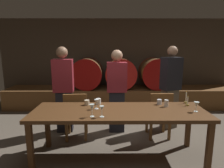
{
  "coord_description": "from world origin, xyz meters",
  "views": [
    {
      "loc": [
        -0.31,
        -2.68,
        1.68
      ],
      "look_at": [
        -0.28,
        0.54,
        1.06
      ],
      "focal_mm": 30.89,
      "sensor_mm": 36.0,
      "label": 1
    }
  ],
  "objects_px": {
    "wine_barrel_left": "(87,73)",
    "chair_right": "(159,113)",
    "wine_glass_center_left": "(96,102)",
    "wine_barrel_center": "(121,73)",
    "wine_barrel_right": "(155,73)",
    "wine_glass_far_right": "(196,105)",
    "dining_table": "(119,115)",
    "chair_left": "(76,114)",
    "guest_left": "(64,89)",
    "cup_center_left": "(98,101)",
    "candle_left": "(187,103)",
    "cup_center_right": "(159,102)",
    "cup_far_left": "(87,103)",
    "cup_far_right": "(166,103)",
    "wine_glass_far_left": "(92,107)",
    "guest_center": "(117,91)",
    "guest_right": "(170,87)",
    "wine_glass_center_right": "(102,109)",
    "candle_right": "(186,100)"
  },
  "relations": [
    {
      "from": "guest_left",
      "to": "cup_center_left",
      "type": "height_order",
      "value": "guest_left"
    },
    {
      "from": "wine_glass_far_left",
      "to": "cup_center_left",
      "type": "relative_size",
      "value": 1.87
    },
    {
      "from": "wine_barrel_left",
      "to": "dining_table",
      "type": "relative_size",
      "value": 0.33
    },
    {
      "from": "guest_left",
      "to": "cup_center_left",
      "type": "xyz_separation_m",
      "value": [
        0.72,
        -0.68,
        -0.05
      ]
    },
    {
      "from": "candle_right",
      "to": "wine_glass_center_right",
      "type": "bearing_deg",
      "value": -155.47
    },
    {
      "from": "chair_left",
      "to": "guest_left",
      "type": "xyz_separation_m",
      "value": [
        -0.29,
        0.36,
        0.38
      ]
    },
    {
      "from": "candle_left",
      "to": "wine_glass_center_left",
      "type": "height_order",
      "value": "candle_left"
    },
    {
      "from": "candle_left",
      "to": "cup_center_right",
      "type": "distance_m",
      "value": 0.43
    },
    {
      "from": "wine_glass_far_right",
      "to": "dining_table",
      "type": "bearing_deg",
      "value": 176.29
    },
    {
      "from": "guest_left",
      "to": "candle_left",
      "type": "relative_size",
      "value": 9.9
    },
    {
      "from": "wine_barrel_right",
      "to": "wine_barrel_left",
      "type": "bearing_deg",
      "value": 180.0
    },
    {
      "from": "wine_barrel_center",
      "to": "chair_left",
      "type": "relative_size",
      "value": 0.95
    },
    {
      "from": "dining_table",
      "to": "guest_right",
      "type": "relative_size",
      "value": 1.49
    },
    {
      "from": "wine_barrel_left",
      "to": "cup_far_left",
      "type": "height_order",
      "value": "wine_barrel_left"
    },
    {
      "from": "chair_left",
      "to": "wine_glass_far_left",
      "type": "height_order",
      "value": "wine_glass_far_left"
    },
    {
      "from": "wine_glass_center_left",
      "to": "wine_glass_far_right",
      "type": "distance_m",
      "value": 1.44
    },
    {
      "from": "guest_left",
      "to": "chair_left",
      "type": "bearing_deg",
      "value": 124.81
    },
    {
      "from": "chair_right",
      "to": "cup_far_left",
      "type": "height_order",
      "value": "chair_right"
    },
    {
      "from": "guest_center",
      "to": "cup_far_left",
      "type": "distance_m",
      "value": 0.88
    },
    {
      "from": "wine_barrel_center",
      "to": "candle_left",
      "type": "distance_m",
      "value": 2.59
    },
    {
      "from": "chair_right",
      "to": "wine_glass_center_left",
      "type": "height_order",
      "value": "wine_glass_center_left"
    },
    {
      "from": "wine_barrel_center",
      "to": "wine_glass_center_right",
      "type": "xyz_separation_m",
      "value": [
        -0.4,
        -2.89,
        -0.08
      ]
    },
    {
      "from": "wine_barrel_right",
      "to": "cup_far_right",
      "type": "distance_m",
      "value": 2.5
    },
    {
      "from": "wine_glass_far_left",
      "to": "chair_right",
      "type": "bearing_deg",
      "value": 38.94
    },
    {
      "from": "wine_barrel_right",
      "to": "guest_center",
      "type": "bearing_deg",
      "value": -124.54
    },
    {
      "from": "chair_right",
      "to": "guest_left",
      "type": "xyz_separation_m",
      "value": [
        -1.82,
        0.33,
        0.38
      ]
    },
    {
      "from": "dining_table",
      "to": "cup_far_right",
      "type": "height_order",
      "value": "cup_far_right"
    },
    {
      "from": "dining_table",
      "to": "cup_far_left",
      "type": "xyz_separation_m",
      "value": [
        -0.5,
        0.26,
        0.11
      ]
    },
    {
      "from": "wine_barrel_right",
      "to": "wine_glass_far_right",
      "type": "relative_size",
      "value": 5.79
    },
    {
      "from": "cup_far_right",
      "to": "wine_barrel_center",
      "type": "bearing_deg",
      "value": 103.28
    },
    {
      "from": "wine_barrel_center",
      "to": "cup_center_right",
      "type": "relative_size",
      "value": 10.18
    },
    {
      "from": "wine_barrel_right",
      "to": "wine_glass_center_left",
      "type": "distance_m",
      "value": 2.94
    },
    {
      "from": "guest_center",
      "to": "cup_center_left",
      "type": "relative_size",
      "value": 17.66
    },
    {
      "from": "wine_barrel_left",
      "to": "chair_right",
      "type": "height_order",
      "value": "wine_barrel_left"
    },
    {
      "from": "guest_center",
      "to": "wine_glass_far_right",
      "type": "distance_m",
      "value": 1.53
    },
    {
      "from": "cup_center_right",
      "to": "wine_barrel_center",
      "type": "bearing_deg",
      "value": 102.13
    },
    {
      "from": "guest_left",
      "to": "wine_glass_far_left",
      "type": "bearing_deg",
      "value": 114.04
    },
    {
      "from": "wine_barrel_right",
      "to": "guest_right",
      "type": "height_order",
      "value": "guest_right"
    },
    {
      "from": "wine_barrel_right",
      "to": "cup_far_left",
      "type": "distance_m",
      "value": 2.87
    },
    {
      "from": "candle_right",
      "to": "guest_right",
      "type": "bearing_deg",
      "value": 90.88
    },
    {
      "from": "wine_barrel_left",
      "to": "guest_left",
      "type": "xyz_separation_m",
      "value": [
        -0.27,
        -1.63,
        -0.09
      ]
    },
    {
      "from": "chair_right",
      "to": "guest_left",
      "type": "height_order",
      "value": "guest_left"
    },
    {
      "from": "candle_left",
      "to": "cup_center_left",
      "type": "bearing_deg",
      "value": 175.8
    },
    {
      "from": "cup_far_left",
      "to": "cup_far_right",
      "type": "xyz_separation_m",
      "value": [
        1.24,
        -0.1,
        0.01
      ]
    },
    {
      "from": "dining_table",
      "to": "cup_far_right",
      "type": "relative_size",
      "value": 23.39
    },
    {
      "from": "wine_barrel_right",
      "to": "cup_center_right",
      "type": "relative_size",
      "value": 10.18
    },
    {
      "from": "candle_right",
      "to": "wine_glass_far_right",
      "type": "relative_size",
      "value": 1.48
    },
    {
      "from": "dining_table",
      "to": "cup_center_left",
      "type": "height_order",
      "value": "cup_center_left"
    },
    {
      "from": "candle_right",
      "to": "wine_glass_center_left",
      "type": "height_order",
      "value": "candle_right"
    },
    {
      "from": "wine_glass_center_left",
      "to": "wine_barrel_center",
      "type": "bearing_deg",
      "value": 79.13
    }
  ]
}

